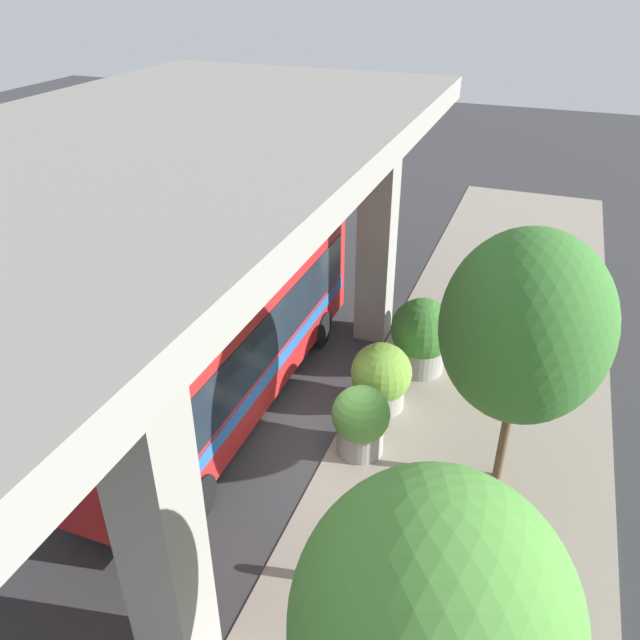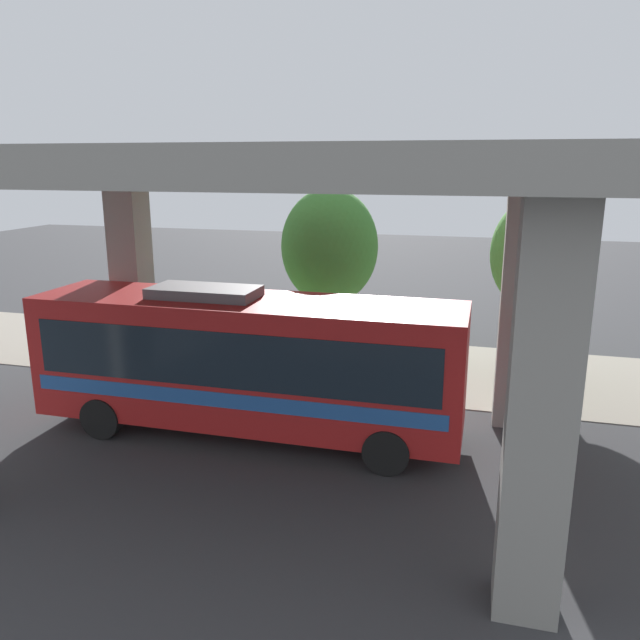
% 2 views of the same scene
% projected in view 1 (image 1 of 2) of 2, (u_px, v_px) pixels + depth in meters
% --- Properties ---
extents(ground_plane, '(80.00, 80.00, 0.00)m').
position_uv_depth(ground_plane, '(327.00, 452.00, 13.95)').
color(ground_plane, '#38383A').
rests_on(ground_plane, ground).
extents(sidewalk_strip, '(6.00, 40.00, 0.02)m').
position_uv_depth(sidewalk_strip, '(462.00, 486.00, 13.03)').
color(sidewalk_strip, gray).
rests_on(sidewalk_strip, ground).
extents(overpass, '(9.40, 18.52, 6.63)m').
position_uv_depth(overpass, '(138.00, 179.00, 12.24)').
color(overpass, gray).
rests_on(overpass, ground).
extents(bus, '(2.58, 10.09, 3.56)m').
position_uv_depth(bus, '(226.00, 335.00, 14.57)').
color(bus, '#B21E1E').
rests_on(bus, ground).
extents(fire_hydrant, '(0.43, 0.21, 1.04)m').
position_uv_depth(fire_hydrant, '(375.00, 567.00, 10.69)').
color(fire_hydrant, red).
rests_on(fire_hydrant, ground).
extents(planter_front, '(1.65, 1.65, 2.06)m').
position_uv_depth(planter_front, '(422.00, 335.00, 16.25)').
color(planter_front, gray).
rests_on(planter_front, ground).
extents(planter_middle, '(1.47, 1.47, 1.71)m').
position_uv_depth(planter_middle, '(381.00, 377.00, 14.99)').
color(planter_middle, gray).
rests_on(planter_middle, ground).
extents(planter_back, '(1.28, 1.28, 1.66)m').
position_uv_depth(planter_back, '(361.00, 421.00, 13.57)').
color(planter_back, gray).
rests_on(planter_back, ground).
extents(planter_extra, '(1.53, 1.53, 1.83)m').
position_uv_depth(planter_extra, '(469.00, 322.00, 17.12)').
color(planter_extra, gray).
rests_on(planter_extra, ground).
extents(street_tree_near, '(3.14, 3.14, 5.61)m').
position_uv_depth(street_tree_near, '(525.00, 328.00, 11.40)').
color(street_tree_near, brown).
rests_on(street_tree_near, ground).
extents(street_tree_far, '(2.92, 2.92, 5.53)m').
position_uv_depth(street_tree_far, '(432.00, 628.00, 6.24)').
color(street_tree_far, brown).
rests_on(street_tree_far, ground).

